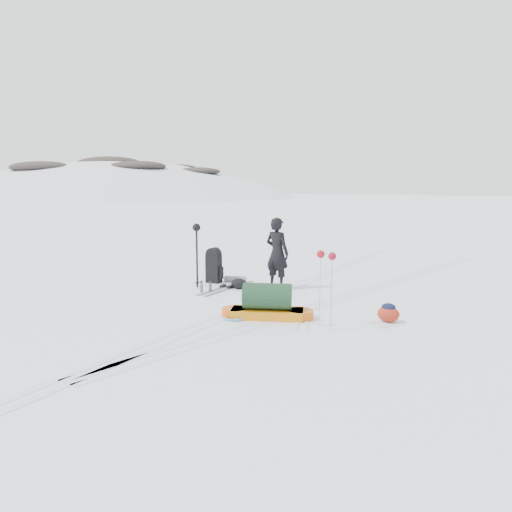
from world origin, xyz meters
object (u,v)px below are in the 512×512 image
object	(u,v)px
expedition_rucksack	(217,266)
ski_poles_black	(197,235)
skier	(277,253)
pulk_sled	(267,305)

from	to	relation	value
expedition_rucksack	ski_poles_black	size ratio (longest dim) A/B	0.58
expedition_rucksack	ski_poles_black	world-z (taller)	ski_poles_black
expedition_rucksack	ski_poles_black	bearing A→B (deg)	-100.56
expedition_rucksack	ski_poles_black	distance (m)	1.10
skier	pulk_sled	bearing A→B (deg)	121.96
pulk_sled	ski_poles_black	world-z (taller)	ski_poles_black
skier	expedition_rucksack	world-z (taller)	skier
pulk_sled	ski_poles_black	bearing A→B (deg)	127.06
expedition_rucksack	skier	bearing A→B (deg)	0.52
skier	expedition_rucksack	size ratio (longest dim) A/B	1.90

